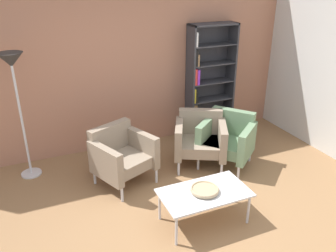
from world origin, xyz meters
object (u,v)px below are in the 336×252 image
(armchair_by_bookshelf, at_px, (121,155))
(armchair_near_window, at_px, (200,138))
(bookshelf_tall, at_px, (207,82))
(coffee_table_low, at_px, (204,194))
(armchair_corner_red, at_px, (227,138))
(floor_lamp_torchiere, at_px, (14,76))
(decorative_bowl, at_px, (205,189))

(armchair_by_bookshelf, distance_m, armchair_near_window, 1.20)
(bookshelf_tall, relative_size, coffee_table_low, 1.90)
(coffee_table_low, height_order, armchair_by_bookshelf, armchair_by_bookshelf)
(armchair_near_window, height_order, armchair_corner_red, same)
(armchair_near_window, xyz_separation_m, floor_lamp_torchiere, (-2.35, 0.67, 1.03))
(coffee_table_low, relative_size, armchair_corner_red, 1.05)
(armchair_by_bookshelf, height_order, floor_lamp_torchiere, floor_lamp_torchiere)
(decorative_bowl, relative_size, armchair_by_bookshelf, 0.35)
(bookshelf_tall, xyz_separation_m, armchair_by_bookshelf, (-1.79, -0.93, -0.52))
(armchair_by_bookshelf, relative_size, armchair_corner_red, 0.95)
(decorative_bowl, distance_m, armchair_corner_red, 1.41)
(coffee_table_low, bearing_deg, floor_lamp_torchiere, 133.29)
(armchair_near_window, bearing_deg, coffee_table_low, -89.06)
(bookshelf_tall, distance_m, decorative_bowl, 2.47)
(decorative_bowl, height_order, armchair_corner_red, armchair_corner_red)
(coffee_table_low, height_order, decorative_bowl, decorative_bowl)
(decorative_bowl, relative_size, armchair_corner_red, 0.34)
(armchair_by_bookshelf, bearing_deg, armchair_near_window, -21.86)
(decorative_bowl, height_order, armchair_near_window, armchair_near_window)
(coffee_table_low, relative_size, decorative_bowl, 3.12)
(bookshelf_tall, bearing_deg, armchair_corner_red, -102.04)
(decorative_bowl, xyz_separation_m, floor_lamp_torchiere, (-1.76, 1.87, 1.01))
(bookshelf_tall, relative_size, armchair_near_window, 2.06)
(armchair_by_bookshelf, relative_size, armchair_near_window, 0.98)
(decorative_bowl, xyz_separation_m, armchair_near_window, (0.59, 1.20, -0.02))
(armchair_corner_red, xyz_separation_m, floor_lamp_torchiere, (-2.71, 0.83, 1.03))
(bookshelf_tall, relative_size, armchair_by_bookshelf, 2.10)
(floor_lamp_torchiere, bearing_deg, coffee_table_low, -46.71)
(decorative_bowl, distance_m, floor_lamp_torchiere, 2.76)
(armchair_by_bookshelf, distance_m, armchair_corner_red, 1.57)
(coffee_table_low, bearing_deg, armchair_corner_red, 47.60)
(bookshelf_tall, relative_size, floor_lamp_torchiere, 1.09)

